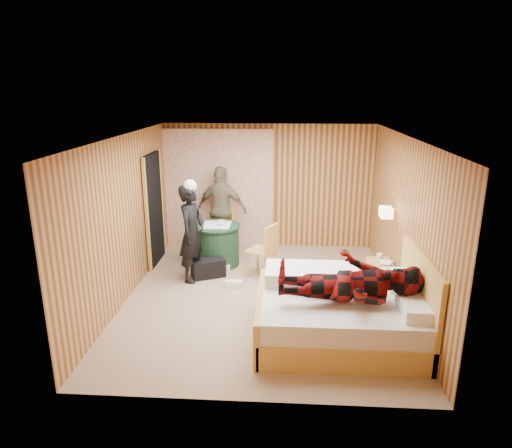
# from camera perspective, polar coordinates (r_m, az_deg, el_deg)

# --- Properties ---
(floor) EXTENTS (4.20, 5.00, 0.01)m
(floor) POSITION_cam_1_polar(r_m,az_deg,el_deg) (7.29, 0.74, -9.12)
(floor) COLOR tan
(floor) RESTS_ON ground
(ceiling) EXTENTS (4.20, 5.00, 0.01)m
(ceiling) POSITION_cam_1_polar(r_m,az_deg,el_deg) (6.59, 0.82, 10.83)
(ceiling) COLOR white
(ceiling) RESTS_ON wall_back
(wall_back) EXTENTS (4.20, 0.02, 2.50)m
(wall_back) POSITION_cam_1_polar(r_m,az_deg,el_deg) (9.26, 1.56, 4.70)
(wall_back) COLOR #C3854A
(wall_back) RESTS_ON floor
(wall_left) EXTENTS (0.02, 5.00, 2.50)m
(wall_left) POSITION_cam_1_polar(r_m,az_deg,el_deg) (7.25, -16.05, 0.64)
(wall_left) COLOR #C3854A
(wall_left) RESTS_ON floor
(wall_right) EXTENTS (0.02, 5.00, 2.50)m
(wall_right) POSITION_cam_1_polar(r_m,az_deg,el_deg) (7.05, 18.07, 0.03)
(wall_right) COLOR #C3854A
(wall_right) RESTS_ON floor
(curtain) EXTENTS (2.20, 0.08, 2.40)m
(curtain) POSITION_cam_1_polar(r_m,az_deg,el_deg) (9.29, -4.65, 4.38)
(curtain) COLOR #F0E4D0
(curtain) RESTS_ON floor
(doorway) EXTENTS (0.06, 0.90, 2.05)m
(doorway) POSITION_cam_1_polar(r_m,az_deg,el_deg) (8.58, -12.63, 1.78)
(doorway) COLOR black
(doorway) RESTS_ON floor
(wall_lamp) EXTENTS (0.26, 0.24, 0.16)m
(wall_lamp) POSITION_cam_1_polar(r_m,az_deg,el_deg) (7.42, 15.96, 1.42)
(wall_lamp) COLOR gold
(wall_lamp) RESTS_ON wall_right
(bed) EXTENTS (2.17, 1.71, 1.17)m
(bed) POSITION_cam_1_polar(r_m,az_deg,el_deg) (6.20, 10.78, -10.85)
(bed) COLOR #ECBE60
(bed) RESTS_ON floor
(nightstand) EXTENTS (0.38, 0.52, 0.50)m
(nightstand) POSITION_cam_1_polar(r_m,az_deg,el_deg) (7.66, 15.17, -6.29)
(nightstand) COLOR #ECBE60
(nightstand) RESTS_ON floor
(round_table) EXTENTS (0.87, 0.87, 0.77)m
(round_table) POSITION_cam_1_polar(r_m,az_deg,el_deg) (8.47, -4.90, -2.56)
(round_table) COLOR #1C3E23
(round_table) RESTS_ON floor
(chair_far) EXTENTS (0.51, 0.51, 0.93)m
(chair_far) POSITION_cam_1_polar(r_m,az_deg,el_deg) (9.07, -4.16, -0.24)
(chair_far) COLOR #ECBE60
(chair_far) RESTS_ON floor
(chair_near) EXTENTS (0.58, 0.58, 0.95)m
(chair_near) POSITION_cam_1_polar(r_m,az_deg,el_deg) (7.83, 1.22, -2.85)
(chair_near) COLOR #ECBE60
(chair_near) RESTS_ON floor
(duffel_bag) EXTENTS (0.64, 0.51, 0.32)m
(duffel_bag) POSITION_cam_1_polar(r_m,az_deg,el_deg) (8.01, -6.00, -5.49)
(duffel_bag) COLOR black
(duffel_bag) RESTS_ON floor
(sneaker_left) EXTENTS (0.29, 0.18, 0.12)m
(sneaker_left) POSITION_cam_1_polar(r_m,az_deg,el_deg) (8.28, -4.25, -5.43)
(sneaker_left) COLOR white
(sneaker_left) RESTS_ON floor
(sneaker_right) EXTENTS (0.28, 0.12, 0.12)m
(sneaker_right) POSITION_cam_1_polar(r_m,az_deg,el_deg) (7.59, -2.84, -7.53)
(sneaker_right) COLOR white
(sneaker_right) RESTS_ON floor
(woman_standing) EXTENTS (0.53, 0.68, 1.67)m
(woman_standing) POSITION_cam_1_polar(r_m,az_deg,el_deg) (7.70, -8.02, -1.16)
(woman_standing) COLOR black
(woman_standing) RESTS_ON floor
(man_at_table) EXTENTS (1.08, 0.63, 1.72)m
(man_at_table) POSITION_cam_1_polar(r_m,az_deg,el_deg) (9.02, -4.30, 1.81)
(man_at_table) COLOR #71694B
(man_at_table) RESTS_ON floor
(man_on_bed) EXTENTS (0.86, 0.67, 1.77)m
(man_on_bed) POSITION_cam_1_polar(r_m,az_deg,el_deg) (5.71, 11.73, -5.87)
(man_on_bed) COLOR #670909
(man_on_bed) RESTS_ON bed
(book_lower) EXTENTS (0.17, 0.23, 0.02)m
(book_lower) POSITION_cam_1_polar(r_m,az_deg,el_deg) (7.52, 15.38, -4.66)
(book_lower) COLOR white
(book_lower) RESTS_ON nightstand
(book_upper) EXTENTS (0.25, 0.28, 0.02)m
(book_upper) POSITION_cam_1_polar(r_m,az_deg,el_deg) (7.51, 15.40, -4.52)
(book_upper) COLOR white
(book_upper) RESTS_ON nightstand
(cup_nightstand) EXTENTS (0.12, 0.12, 0.09)m
(cup_nightstand) POSITION_cam_1_polar(r_m,az_deg,el_deg) (7.67, 15.15, -3.93)
(cup_nightstand) COLOR white
(cup_nightstand) RESTS_ON nightstand
(cup_table) EXTENTS (0.14, 0.14, 0.10)m
(cup_table) POSITION_cam_1_polar(r_m,az_deg,el_deg) (8.27, -4.33, 0.14)
(cup_table) COLOR white
(cup_table) RESTS_ON round_table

